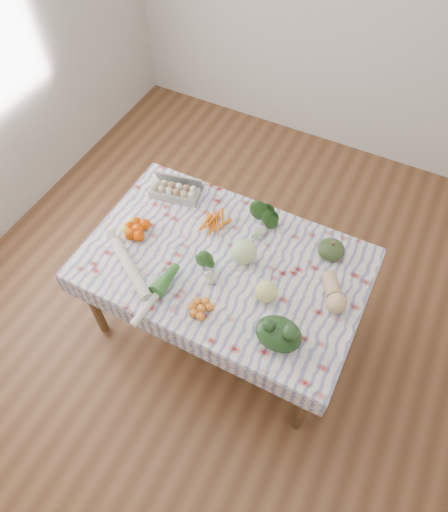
{
  "coord_description": "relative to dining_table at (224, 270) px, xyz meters",
  "views": [
    {
      "loc": [
        0.71,
        -1.38,
        2.97
      ],
      "look_at": [
        0.0,
        0.0,
        0.82
      ],
      "focal_mm": 32.0,
      "sensor_mm": 36.0,
      "label": 1
    }
  ],
  "objects": [
    {
      "name": "egg_carton",
      "position": [
        -0.53,
        0.32,
        0.13
      ],
      "size": [
        0.34,
        0.19,
        0.09
      ],
      "primitive_type": "cube",
      "rotation": [
        0.0,
        0.0,
        0.2
      ],
      "color": "#A9A9A3",
      "rests_on": "tablecloth"
    },
    {
      "name": "ground",
      "position": [
        0.0,
        0.0,
        -0.68
      ],
      "size": [
        4.5,
        4.5,
        0.0
      ],
      "primitive_type": "plane",
      "color": "brown",
      "rests_on": "ground"
    },
    {
      "name": "spinach_bag",
      "position": [
        0.48,
        -0.31,
        0.14
      ],
      "size": [
        0.31,
        0.28,
        0.11
      ],
      "primitive_type": "ellipsoid",
      "rotation": [
        0.0,
        0.0,
        0.36
      ],
      "color": "black",
      "rests_on": "tablecloth"
    },
    {
      "name": "dining_table",
      "position": [
        0.0,
        0.0,
        0.0
      ],
      "size": [
        1.6,
        1.0,
        0.75
      ],
      "color": "brown",
      "rests_on": "ground"
    },
    {
      "name": "butternut_squash",
      "position": [
        0.65,
        0.06,
        0.14
      ],
      "size": [
        0.22,
        0.27,
        0.11
      ],
      "primitive_type": "ellipsoid",
      "rotation": [
        0.0,
        0.0,
        0.55
      ],
      "color": "#DAB27A",
      "rests_on": "tablecloth"
    },
    {
      "name": "leek",
      "position": [
        -0.23,
        -0.4,
        0.11
      ],
      "size": [
        0.07,
        0.42,
        0.05
      ],
      "primitive_type": "cylinder",
      "rotation": [
        1.57,
        0.0,
        -0.05
      ],
      "color": "white",
      "rests_on": "tablecloth"
    },
    {
      "name": "broccoli",
      "position": [
        -0.06,
        -0.11,
        0.13
      ],
      "size": [
        0.18,
        0.18,
        0.09
      ],
      "primitive_type": "ellipsoid",
      "rotation": [
        0.0,
        0.0,
        0.76
      ],
      "color": "#25501E",
      "rests_on": "tablecloth"
    },
    {
      "name": "kabocha_squash",
      "position": [
        0.54,
        0.33,
        0.14
      ],
      "size": [
        0.16,
        0.16,
        0.1
      ],
      "primitive_type": "ellipsoid",
      "rotation": [
        0.0,
        0.0,
        -0.01
      ],
      "color": "#364925",
      "rests_on": "tablecloth"
    },
    {
      "name": "mandarin_cluster",
      "position": [
        0.04,
        -0.35,
        0.11
      ],
      "size": [
        0.2,
        0.2,
        0.05
      ],
      "primitive_type": "cube",
      "rotation": [
        0.0,
        0.0,
        -0.23
      ],
      "color": "orange",
      "rests_on": "tablecloth"
    },
    {
      "name": "daikon",
      "position": [
        -0.45,
        -0.31,
        0.12
      ],
      "size": [
        0.44,
        0.31,
        0.07
      ],
      "primitive_type": "cylinder",
      "rotation": [
        1.57,
        0.0,
        1.0
      ],
      "color": "silver",
      "rests_on": "tablecloth"
    },
    {
      "name": "cabbage",
      "position": [
        0.09,
        0.07,
        0.16
      ],
      "size": [
        0.16,
        0.16,
        0.15
      ],
      "primitive_type": "sphere",
      "rotation": [
        0.0,
        0.0,
        -0.08
      ],
      "color": "#BCDC8D",
      "rests_on": "tablecloth"
    },
    {
      "name": "tablecloth",
      "position": [
        0.0,
        0.0,
        0.08
      ],
      "size": [
        1.66,
        1.06,
        0.01
      ],
      "primitive_type": "cube",
      "color": "white",
      "rests_on": "dining_table"
    },
    {
      "name": "grapefruit",
      "position": [
        0.32,
        -0.11,
        0.15
      ],
      "size": [
        0.13,
        0.13,
        0.13
      ],
      "primitive_type": "sphere",
      "rotation": [
        0.0,
        0.0,
        -0.01
      ],
      "color": "#E3E680",
      "rests_on": "tablecloth"
    },
    {
      "name": "carrot_bunch",
      "position": [
        -0.18,
        0.19,
        0.1
      ],
      "size": [
        0.21,
        0.19,
        0.04
      ],
      "primitive_type": "cube",
      "rotation": [
        0.0,
        0.0,
        0.01
      ],
      "color": "orange",
      "rests_on": "tablecloth"
    },
    {
      "name": "kale_bunch",
      "position": [
        0.1,
        0.34,
        0.16
      ],
      "size": [
        0.17,
        0.15,
        0.15
      ],
      "primitive_type": "ellipsoid",
      "rotation": [
        0.0,
        0.0,
        -0.02
      ],
      "color": "#183711",
      "rests_on": "tablecloth"
    },
    {
      "name": "orange_cluster",
      "position": [
        -0.57,
        -0.05,
        0.12
      ],
      "size": [
        0.26,
        0.26,
        0.07
      ],
      "primitive_type": "cube",
      "rotation": [
        0.0,
        0.0,
        0.21
      ],
      "color": "#EB4900",
      "rests_on": "tablecloth"
    }
  ]
}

